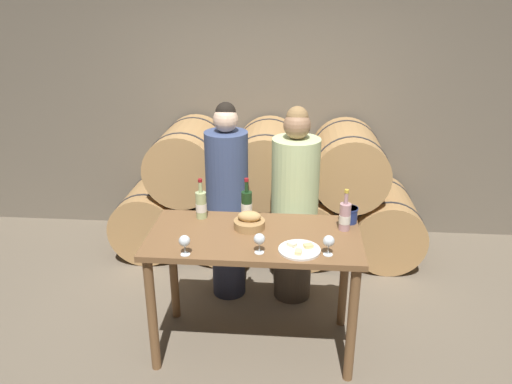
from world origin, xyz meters
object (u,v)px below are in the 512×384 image
wine_glass_far_left (185,241)px  wine_glass_center (329,242)px  tasting_table (254,253)px  person_right (295,207)px  person_left (227,202)px  wine_bottle_rose (345,216)px  wine_bottle_white (201,205)px  cheese_plate (299,250)px  bread_basket (249,222)px  blue_crock (349,214)px  wine_bottle_red (247,205)px  wine_glass_left (259,240)px

wine_glass_far_left → wine_glass_center: bearing=4.5°
tasting_table → person_right: 0.73m
wine_glass_far_left → person_left: bearing=82.5°
tasting_table → wine_bottle_rose: size_ratio=4.86×
wine_bottle_white → wine_glass_center: bearing=-28.5°
tasting_table → cheese_plate: cheese_plate is taller
bread_basket → blue_crock: bearing=12.5°
cheese_plate → wine_bottle_rose: bearing=47.3°
wine_bottle_rose → bread_basket: 0.65m
wine_bottle_white → wine_bottle_rose: (1.00, -0.11, -0.00)m
wine_bottle_red → wine_bottle_white: wine_bottle_red is taller
wine_bottle_white → bread_basket: size_ratio=1.38×
person_left → wine_glass_center: person_left is taller
tasting_table → wine_bottle_red: size_ratio=4.73×
blue_crock → wine_glass_center: size_ratio=0.97×
person_left → wine_glass_left: 0.99m
wine_bottle_red → wine_glass_left: (0.13, -0.51, -0.01)m
wine_bottle_rose → wine_glass_center: size_ratio=2.22×
tasting_table → blue_crock: 0.72m
person_right → wine_glass_center: size_ratio=12.35×
bread_basket → wine_glass_left: 0.36m
wine_bottle_white → wine_glass_far_left: (-0.00, -0.55, -0.01)m
blue_crock → tasting_table: bearing=-158.6°
tasting_table → wine_glass_far_left: size_ratio=10.82×
wine_bottle_red → wine_glass_left: size_ratio=2.29×
tasting_table → wine_bottle_white: size_ratio=4.79×
person_right → wine_bottle_red: (-0.34, -0.41, 0.18)m
person_right → wine_bottle_white: (-0.66, -0.43, 0.18)m
bread_basket → wine_bottle_rose: bearing=2.6°
wine_glass_center → person_left: bearing=129.4°
wine_bottle_white → wine_glass_center: (0.88, -0.48, -0.01)m
wine_glass_far_left → wine_glass_center: size_ratio=1.00×
tasting_table → wine_glass_center: wine_glass_center is taller
person_left → blue_crock: 1.02m
bread_basket → tasting_table: bearing=-67.2°
tasting_table → cheese_plate: size_ratio=5.34×
person_right → cheese_plate: bearing=-87.6°
wine_bottle_red → bread_basket: size_ratio=1.40×
tasting_table → wine_bottle_red: 0.36m
wine_bottle_white → cheese_plate: (0.70, -0.44, -0.09)m
person_left → wine_glass_left: bearing=-70.5°
wine_glass_left → wine_glass_center: size_ratio=1.00×
wine_bottle_rose → wine_glass_center: wine_bottle_rose is taller
wine_bottle_rose → wine_glass_far_left: 1.09m
blue_crock → wine_glass_center: 0.52m
person_left → bread_basket: 0.63m
wine_bottle_white → cheese_plate: wine_bottle_white is taller
person_left → wine_bottle_white: person_left is taller
bread_basket → wine_glass_center: bearing=-32.8°
person_left → wine_bottle_rose: (0.88, -0.55, 0.16)m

